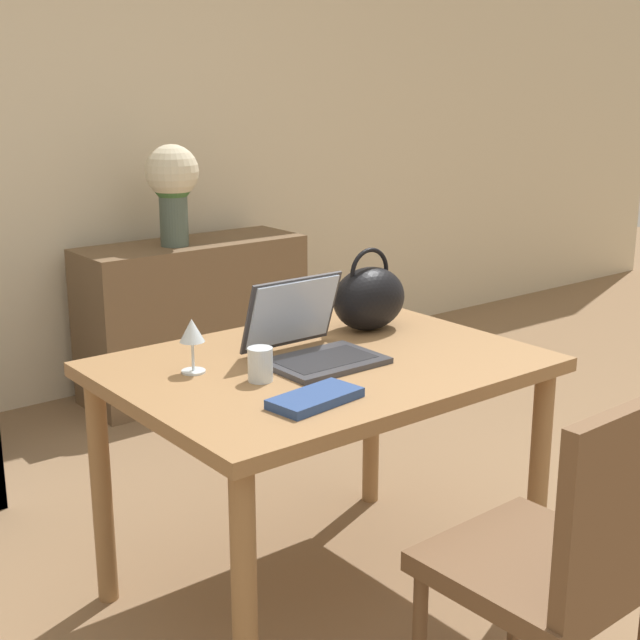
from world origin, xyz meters
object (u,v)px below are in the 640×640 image
at_px(wine_glass, 192,334).
at_px(handbag, 369,298).
at_px(drinking_glass, 260,364).
at_px(flower_vase, 172,182).
at_px(laptop, 309,338).
at_px(chair, 566,555).

distance_m(wine_glass, handbag, 0.66).
distance_m(drinking_glass, flower_vase, 2.01).
distance_m(laptop, wine_glass, 0.34).
relative_size(chair, wine_glass, 5.86).
xyz_separation_m(chair, drinking_glass, (-0.26, 0.80, 0.29)).
xyz_separation_m(wine_glass, flower_vase, (0.88, 1.67, 0.20)).
bearing_deg(drinking_glass, chair, -71.76).
height_order(wine_glass, handbag, handbag).
relative_size(laptop, flower_vase, 0.66).
xyz_separation_m(wine_glass, handbag, (0.66, 0.03, -0.01)).
bearing_deg(wine_glass, drinking_glass, -58.84).
distance_m(chair, laptop, 0.93).
bearing_deg(flower_vase, laptop, -107.51).
xyz_separation_m(laptop, drinking_glass, (-0.22, -0.08, -0.02)).
distance_m(laptop, handbag, 0.36).
xyz_separation_m(chair, flower_vase, (0.51, 2.64, 0.56)).
xyz_separation_m(chair, laptop, (-0.04, 0.88, 0.31)).
bearing_deg(chair, flower_vase, 77.49).
relative_size(drinking_glass, flower_vase, 0.19).
relative_size(chair, handbag, 3.36).
bearing_deg(drinking_glass, flower_vase, 67.04).
bearing_deg(laptop, wine_glass, 163.53).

